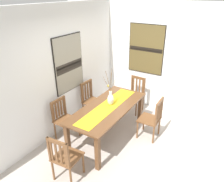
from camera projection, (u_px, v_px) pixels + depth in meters
ground_plane at (139, 149)px, 4.35m from camera, size 6.40×6.40×0.03m
wall_back at (64, 70)px, 4.63m from camera, size 6.40×0.12×2.70m
wall_side at (174, 61)px, 5.20m from camera, size 0.12×6.40×2.70m
dining_table at (108, 111)px, 4.42m from camera, size 1.93×0.85×0.75m
table_runner at (108, 106)px, 4.38m from camera, size 1.78×0.36×0.01m
centerpiece_vase at (110, 99)px, 4.39m from camera, size 0.33×0.21×0.78m
chair_0 at (65, 157)px, 3.46m from camera, size 0.45×0.45×0.89m
chair_1 at (135, 94)px, 5.53m from camera, size 0.45×0.45×0.91m
chair_2 at (64, 118)px, 4.50m from camera, size 0.43×0.43×0.88m
chair_3 at (152, 118)px, 4.49m from camera, size 0.43×0.43×0.93m
chair_4 at (91, 99)px, 5.25m from camera, size 0.43×0.43×0.93m
painting_on_back_wall at (69, 64)px, 4.62m from camera, size 0.86×0.05×1.23m
painting_on_side_wall at (146, 49)px, 5.40m from camera, size 0.05×0.93×1.24m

